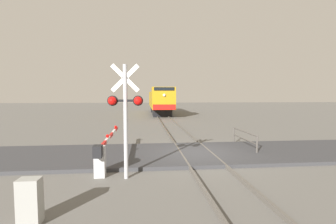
% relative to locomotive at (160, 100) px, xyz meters
% --- Properties ---
extents(ground_plane, '(160.00, 160.00, 0.00)m').
position_rel_locomotive_xyz_m(ground_plane, '(0.00, -25.23, -2.03)').
color(ground_plane, '#605E59').
extents(rail_track_left, '(0.08, 80.00, 0.15)m').
position_rel_locomotive_xyz_m(rail_track_left, '(-0.72, -25.23, -1.95)').
color(rail_track_left, '#59544C').
rests_on(rail_track_left, ground_plane).
extents(rail_track_right, '(0.08, 80.00, 0.15)m').
position_rel_locomotive_xyz_m(rail_track_right, '(0.72, -25.23, -1.95)').
color(rail_track_right, '#59544C').
rests_on(rail_track_right, ground_plane).
extents(road_surface, '(36.00, 4.46, 0.15)m').
position_rel_locomotive_xyz_m(road_surface, '(0.00, -25.23, -1.96)').
color(road_surface, '#38383A').
rests_on(road_surface, ground_plane).
extents(locomotive, '(2.87, 15.89, 3.83)m').
position_rel_locomotive_xyz_m(locomotive, '(0.00, 0.00, 0.00)').
color(locomotive, black).
rests_on(locomotive, ground_plane).
extents(crossing_signal, '(1.18, 0.33, 3.87)m').
position_rel_locomotive_xyz_m(crossing_signal, '(-3.05, -28.18, 0.36)').
color(crossing_signal, '#ADADB2').
rests_on(crossing_signal, ground_plane).
extents(crossing_gate, '(0.36, 5.96, 1.19)m').
position_rel_locomotive_xyz_m(crossing_gate, '(-3.97, -27.10, -1.29)').
color(crossing_gate, silver).
rests_on(crossing_gate, ground_plane).
extents(utility_cabinet, '(0.46, 0.35, 1.02)m').
position_rel_locomotive_xyz_m(utility_cabinet, '(-4.95, -30.88, -1.52)').
color(utility_cabinet, '#999993').
rests_on(utility_cabinet, ground_plane).
extents(guard_railing, '(0.08, 2.96, 0.95)m').
position_rel_locomotive_xyz_m(guard_railing, '(2.82, -24.21, -1.40)').
color(guard_railing, '#4C4742').
rests_on(guard_railing, ground_plane).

